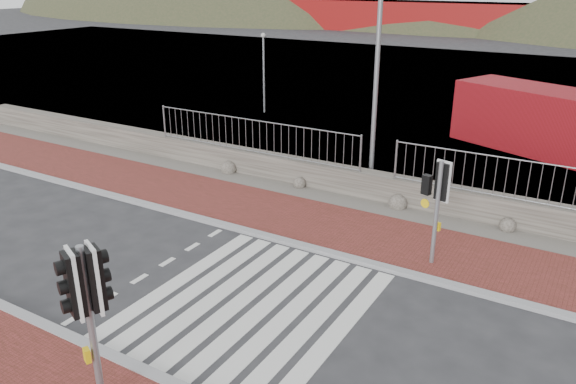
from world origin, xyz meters
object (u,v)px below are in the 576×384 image
Objects in this scene: shipping_container at (533,118)px; streetlight at (383,40)px; traffic_signal_near at (87,296)px; traffic_signal_far at (437,190)px.

streetlight is at bearing -92.34° from shipping_container.
shipping_container is (3.67, 20.08, -0.94)m from traffic_signal_near.
traffic_signal_near reaches higher than shipping_container.
traffic_signal_near is 0.50× the size of shipping_container.
streetlight is at bearing -36.06° from traffic_signal_far.
streetlight reaches higher than shipping_container.
traffic_signal_far is 12.25m from shipping_container.
traffic_signal_far is 0.31× the size of streetlight.
shipping_container is at bearing -76.08° from traffic_signal_far.
traffic_signal_far is 0.45× the size of shipping_container.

